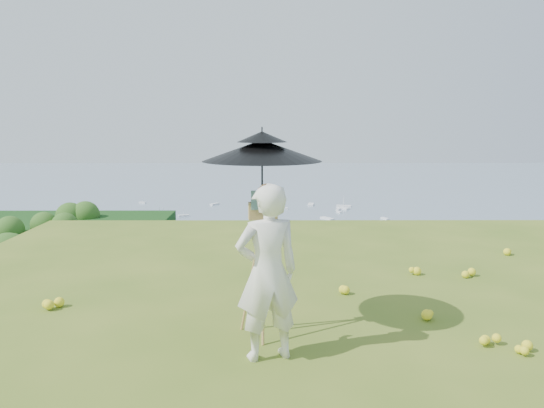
{
  "coord_description": "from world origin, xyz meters",
  "views": [
    {
      "loc": [
        -1.54,
        -5.97,
        2.44
      ],
      "look_at": [
        -1.5,
        2.25,
        1.15
      ],
      "focal_mm": 35.0,
      "sensor_mm": 36.0,
      "label": 1
    }
  ],
  "objects": [
    {
      "name": "painter",
      "position": [
        -1.56,
        -0.75,
        0.92
      ],
      "size": [
        0.77,
        0.63,
        1.84
      ],
      "primitive_type": "imported",
      "rotation": [
        0.0,
        0.0,
        3.46
      ],
      "color": "white",
      "rests_on": "ground"
    },
    {
      "name": "peninsula",
      "position": [
        -75.0,
        155.0,
        -29.0
      ],
      "size": [
        90.0,
        60.0,
        12.0
      ],
      "primitive_type": null,
      "color": "#0F350E",
      "rests_on": "bay_water"
    },
    {
      "name": "moored_boats",
      "position": [
        -12.5,
        161.0,
        -33.65
      ],
      "size": [
        140.0,
        140.0,
        0.7
      ],
      "primitive_type": null,
      "color": "white",
      "rests_on": "bay_water"
    },
    {
      "name": "bay_water",
      "position": [
        0.0,
        240.0,
        -34.0
      ],
      "size": [
        700.0,
        700.0,
        0.0
      ],
      "primitive_type": "plane",
      "color": "slate",
      "rests_on": "ground"
    },
    {
      "name": "slope_trees",
      "position": [
        0.0,
        35.0,
        -15.0
      ],
      "size": [
        110.0,
        50.0,
        6.0
      ],
      "primitive_type": null,
      "color": "#2A5318",
      "rests_on": "forest_slope"
    },
    {
      "name": "harbor_town",
      "position": [
        0.0,
        75.0,
        -29.5
      ],
      "size": [
        110.0,
        22.0,
        5.0
      ],
      "primitive_type": null,
      "color": "white",
      "rests_on": "shoreline_tier"
    },
    {
      "name": "wildflowers",
      "position": [
        0.0,
        0.25,
        0.06
      ],
      "size": [
        10.0,
        10.5,
        0.12
      ],
      "primitive_type": null,
      "color": "yellow",
      "rests_on": "ground"
    },
    {
      "name": "field_easel",
      "position": [
        -1.61,
        -0.14,
        0.84
      ],
      "size": [
        0.73,
        0.73,
        1.69
      ],
      "primitive_type": null,
      "rotation": [
        0.0,
        0.0,
        0.14
      ],
      "color": "#A87946",
      "rests_on": "ground"
    },
    {
      "name": "ground",
      "position": [
        0.0,
        0.0,
        0.0
      ],
      "size": [
        14.0,
        14.0,
        0.0
      ],
      "primitive_type": "plane",
      "color": "#4E6D1F",
      "rests_on": "ground"
    },
    {
      "name": "painter_cap",
      "position": [
        -1.56,
        -0.75,
        1.78
      ],
      "size": [
        0.25,
        0.28,
        0.1
      ],
      "primitive_type": null,
      "rotation": [
        0.0,
        0.0,
        0.34
      ],
      "color": "#C26A73",
      "rests_on": "painter"
    },
    {
      "name": "sun_umbrella",
      "position": [
        -1.62,
        -0.11,
        1.89
      ],
      "size": [
        1.7,
        1.7,
        0.99
      ],
      "primitive_type": null,
      "rotation": [
        0.0,
        0.0,
        0.34
      ],
      "color": "black",
      "rests_on": "field_easel"
    },
    {
      "name": "shoreline_tier",
      "position": [
        0.0,
        75.0,
        -36.0
      ],
      "size": [
        170.0,
        28.0,
        8.0
      ],
      "primitive_type": "cube",
      "color": "slate",
      "rests_on": "bay_water"
    }
  ]
}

